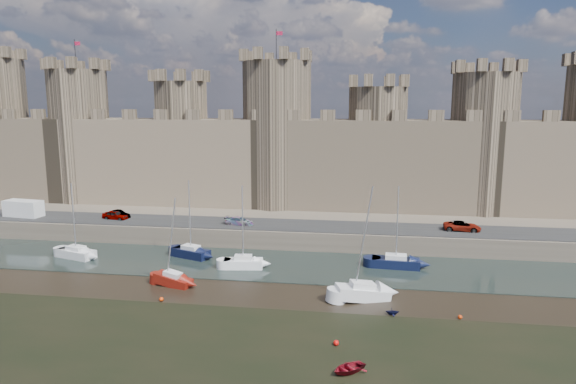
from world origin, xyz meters
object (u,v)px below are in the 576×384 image
sailboat_0 (76,252)px  car_3 (462,226)px  sailboat_1 (191,252)px  sailboat_3 (396,262)px  car_2 (239,221)px  sailboat_4 (173,279)px  sailboat_2 (243,262)px  van (23,209)px  sailboat_5 (362,292)px  car_0 (115,215)px  car_1 (118,214)px

sailboat_0 → car_3: bearing=29.9°
sailboat_1 → sailboat_3: (25.13, -0.26, -0.02)m
car_2 → car_3: size_ratio=0.82×
car_3 → sailboat_4: sailboat_4 is taller
sailboat_0 → sailboat_2: sailboat_2 is taller
van → sailboat_5: (49.66, -18.85, -2.93)m
car_3 → car_0: bearing=94.7°
van → sailboat_1: size_ratio=0.58×
sailboat_2 → sailboat_3: bearing=1.9°
car_1 → sailboat_5: bearing=-101.3°
car_2 → sailboat_0: size_ratio=0.42×
car_0 → sailboat_2: (21.63, -11.63, -2.35)m
car_1 → car_0: bearing=-168.8°
car_3 → sailboat_4: size_ratio=0.50×
van → sailboat_0: 17.85m
car_1 → car_3: bearing=-72.4°
sailboat_0 → sailboat_2: size_ratio=0.96×
sailboat_3 → car_3: bearing=48.7°
van → sailboat_5: bearing=-13.2°
car_2 → sailboat_5: bearing=-132.8°
car_3 → sailboat_3: (-8.98, -9.03, -2.40)m
sailboat_2 → sailboat_4: sailboat_2 is taller
sailboat_4 → car_2: bearing=94.7°
sailboat_0 → sailboat_4: size_ratio=0.98×
sailboat_5 → sailboat_2: bearing=132.5°
sailboat_1 → sailboat_5: (21.29, -10.76, 0.03)m
car_0 → car_2: bearing=-83.8°
car_3 → sailboat_2: size_ratio=0.49×
car_1 → sailboat_5: 40.68m
car_0 → sailboat_0: bearing=-171.2°
car_3 → sailboat_5: size_ratio=0.42×
van → sailboat_4: size_ratio=0.59×
van → car_3: bearing=8.2°
sailboat_1 → sailboat_2: sailboat_2 is taller
van → sailboat_2: (35.82, -11.27, -2.94)m
sailboat_0 → car_2: bearing=45.4°
van → car_2: bearing=6.9°
sailboat_3 → sailboat_2: bearing=-167.1°
car_0 → sailboat_5: 40.41m
car_3 → sailboat_3: size_ratio=0.49×
sailboat_5 → van: bearing=140.4°
sailboat_2 → sailboat_1: bearing=149.4°
car_2 → sailboat_3: (20.79, -7.97, -2.31)m
sailboat_3 → sailboat_5: size_ratio=0.85×
car_3 → sailboat_1: (-34.10, -8.77, -2.38)m
car_2 → car_3: 29.79m
van → sailboat_2: 37.67m
sailboat_4 → sailboat_0: bearing=168.6°
sailboat_1 → sailboat_2: 8.10m
car_1 → sailboat_1: size_ratio=0.37×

